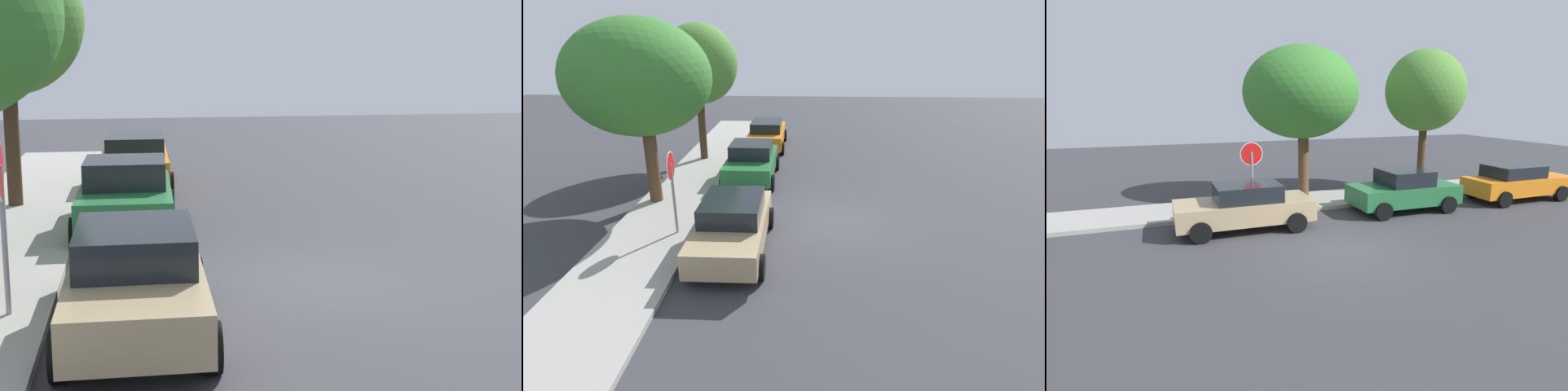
% 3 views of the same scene
% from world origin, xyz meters
% --- Properties ---
extents(ground_plane, '(60.00, 60.00, 0.00)m').
position_xyz_m(ground_plane, '(0.00, 0.00, 0.00)').
color(ground_plane, '#38383D').
extents(stop_sign, '(0.83, 0.08, 2.60)m').
position_xyz_m(stop_sign, '(-1.34, 4.64, 1.81)').
color(stop_sign, gray).
rests_on(stop_sign, ground_plane).
extents(parked_car_tan, '(4.31, 2.02, 1.48)m').
position_xyz_m(parked_car_tan, '(-2.00, 2.84, 0.76)').
color(parked_car_tan, tan).
rests_on(parked_car_tan, ground_plane).
extents(parked_car_green, '(3.98, 2.11, 1.55)m').
position_xyz_m(parked_car_green, '(4.03, 3.06, 0.77)').
color(parked_car_green, '#236B38').
rests_on(parked_car_green, ground_plane).
extents(parked_car_orange, '(4.41, 1.95, 1.47)m').
position_xyz_m(parked_car_orange, '(9.35, 2.87, 0.76)').
color(parked_car_orange, orange).
rests_on(parked_car_orange, ground_plane).
extents(street_tree_near_corner, '(3.41, 3.41, 6.17)m').
position_xyz_m(street_tree_near_corner, '(6.57, 5.60, 4.42)').
color(street_tree_near_corner, '#422D1E').
rests_on(street_tree_near_corner, ground_plane).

